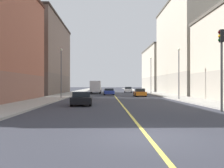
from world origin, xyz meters
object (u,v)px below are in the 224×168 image
at_px(building_left_far, 165,70).
at_px(car_orange, 140,93).
at_px(car_black, 82,99).
at_px(car_blue, 109,92).
at_px(building_left_mid, 195,48).
at_px(street_lamp_right_near, 61,68).
at_px(box_truck, 96,87).
at_px(street_lamp_left_near, 179,68).
at_px(traffic_light_left_near, 221,59).
at_px(street_lamp_left_far, 151,72).
at_px(car_yellow, 98,90).
at_px(car_white, 128,90).
at_px(building_right_midblock, 36,57).

distance_m(building_left_far, car_orange, 37.47).
height_order(car_black, car_blue, car_black).
distance_m(building_left_mid, car_orange, 17.43).
height_order(building_left_mid, car_blue, building_left_mid).
bearing_deg(street_lamp_right_near, car_orange, 29.71).
xyz_separation_m(building_left_far, street_lamp_right_near, (-24.28, -41.65, -2.27)).
distance_m(building_left_far, box_truck, 29.08).
relative_size(building_left_far, street_lamp_left_near, 3.56).
bearing_deg(street_lamp_left_near, traffic_light_left_near, -94.10).
bearing_deg(building_left_far, street_lamp_left_far, -109.40).
relative_size(building_left_mid, box_truck, 3.16).
distance_m(car_black, car_yellow, 45.75).
distance_m(street_lamp_left_far, car_blue, 10.35).
height_order(building_left_mid, car_black, building_left_mid).
bearing_deg(car_black, car_white, 79.03).
relative_size(car_black, car_blue, 1.03).
bearing_deg(traffic_light_left_near, box_truck, 105.26).
height_order(building_left_mid, street_lamp_left_near, building_left_mid).
bearing_deg(street_lamp_right_near, traffic_light_left_near, -50.15).
distance_m(building_left_far, car_white, 17.66).
bearing_deg(street_lamp_left_far, building_left_mid, -10.39).
distance_m(car_yellow, car_blue, 21.47).
relative_size(street_lamp_left_far, car_yellow, 1.83).
bearing_deg(street_lamp_left_far, car_white, 104.93).
relative_size(building_left_far, car_yellow, 5.63).
relative_size(building_left_far, building_right_midblock, 0.90).
bearing_deg(traffic_light_left_near, street_lamp_right_near, 129.85).
bearing_deg(building_left_far, car_black, -111.06).
height_order(car_black, car_yellow, car_yellow).
relative_size(building_left_far, car_blue, 5.37).
height_order(building_left_mid, car_white, building_left_mid).
bearing_deg(traffic_light_left_near, building_right_midblock, 122.51).
bearing_deg(car_black, car_blue, 83.24).
distance_m(car_white, box_truck, 12.05).
xyz_separation_m(street_lamp_left_near, box_truck, (-11.64, 24.76, -2.60)).
xyz_separation_m(traffic_light_left_near, street_lamp_right_near, (-14.57, 17.46, 0.48)).
distance_m(building_left_far, street_lamp_left_near, 45.81).
bearing_deg(building_left_mid, street_lamp_right_near, -147.69).
bearing_deg(street_lamp_left_far, street_lamp_right_near, -132.59).
bearing_deg(car_orange, street_lamp_left_near, -69.86).
distance_m(street_lamp_left_near, car_yellow, 39.67).
bearing_deg(street_lamp_left_near, car_orange, 110.14).
bearing_deg(building_left_mid, building_right_midblock, 173.60).
xyz_separation_m(building_left_far, car_white, (-12.29, -11.23, -5.90)).
height_order(building_right_midblock, street_lamp_left_near, building_right_midblock).
xyz_separation_m(car_orange, car_white, (0.09, 23.63, 0.05)).
bearing_deg(traffic_light_left_near, street_lamp_left_near, 85.90).
height_order(traffic_light_left_near, car_yellow, traffic_light_left_near).
distance_m(car_blue, car_white, 17.95).
distance_m(building_left_mid, traffic_light_left_near, 34.67).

